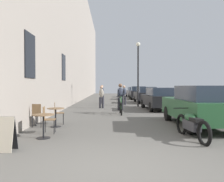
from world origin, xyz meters
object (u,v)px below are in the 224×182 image
(cyclist_on_bicycle, at_px, (121,99))
(pedestrian_near, at_px, (101,96))
(parked_car_fifth, at_px, (133,92))
(parked_motorcycle, at_px, (192,125))
(cafe_table_near, at_px, (43,121))
(sandwich_board_sign, at_px, (4,134))
(pedestrian_far, at_px, (102,93))
(cafe_table_mid, at_px, (56,113))
(cafe_chair_mid_toward_street, at_px, (38,114))
(parked_car_nearest, at_px, (200,105))
(parked_car_third, at_px, (145,95))
(street_lamp, at_px, (138,66))
(cafe_chair_near_toward_street, at_px, (47,118))
(cafe_chair_mid_toward_wall, at_px, (57,112))
(pedestrian_mid, at_px, (124,94))
(parked_car_second, at_px, (159,98))
(parked_car_fourth, at_px, (138,93))

(cyclist_on_bicycle, bearing_deg, pedestrian_near, 109.43)
(parked_car_fifth, relative_size, parked_motorcycle, 1.91)
(cafe_table_near, xyz_separation_m, parked_car_fifth, (5.48, 25.37, 0.22))
(sandwich_board_sign, bearing_deg, parked_motorcycle, 13.20)
(sandwich_board_sign, height_order, pedestrian_far, pedestrian_far)
(cafe_table_mid, relative_size, cafe_chair_mid_toward_street, 0.81)
(parked_car_nearest, xyz_separation_m, parked_car_third, (-0.07, 12.37, -0.04))
(pedestrian_near, xyz_separation_m, parked_motorcycle, (2.97, -9.36, -0.49))
(cafe_table_mid, height_order, street_lamp, street_lamp)
(cafe_chair_near_toward_street, bearing_deg, cyclist_on_bicycle, 62.55)
(cafe_chair_near_toward_street, xyz_separation_m, parked_car_nearest, (5.54, 1.13, 0.30))
(street_lamp, xyz_separation_m, parked_car_third, (1.19, 3.76, -2.33))
(cafe_chair_mid_toward_wall, relative_size, pedestrian_near, 0.56)
(cafe_chair_mid_toward_wall, relative_size, sandwich_board_sign, 1.07)
(cyclist_on_bicycle, bearing_deg, pedestrian_mid, 84.06)
(cafe_chair_mid_toward_street, height_order, pedestrian_far, pedestrian_far)
(cafe_chair_mid_toward_street, xyz_separation_m, parked_car_second, (6.01, 6.23, 0.24))
(cafe_chair_mid_toward_wall, bearing_deg, cyclist_on_bicycle, 50.66)
(parked_car_nearest, bearing_deg, pedestrian_near, 118.48)
(cafe_chair_mid_toward_wall, bearing_deg, parked_car_nearest, -6.93)
(cafe_table_near, bearing_deg, parked_motorcycle, -1.72)
(cafe_chair_mid_toward_wall, bearing_deg, parked_car_second, 45.66)
(cafe_table_mid, distance_m, pedestrian_far, 11.55)
(parked_car_nearest, bearing_deg, parked_car_fourth, 90.20)
(sandwich_board_sign, relative_size, pedestrian_near, 0.53)
(parked_car_fifth, bearing_deg, cyclist_on_bicycle, -98.32)
(cyclist_on_bicycle, xyz_separation_m, pedestrian_near, (-1.18, 3.34, 0.08))
(cafe_table_mid, xyz_separation_m, parked_car_third, (5.47, 12.30, 0.25))
(cafe_chair_mid_toward_street, height_order, pedestrian_mid, pedestrian_mid)
(sandwich_board_sign, relative_size, parked_car_third, 0.20)
(sandwich_board_sign, xyz_separation_m, parked_car_second, (5.85, 9.35, 0.34))
(parked_car_fifth, xyz_separation_m, parked_motorcycle, (-1.05, -25.50, -0.34))
(cafe_table_near, relative_size, pedestrian_mid, 0.44)
(pedestrian_far, bearing_deg, pedestrian_mid, -44.31)
(pedestrian_mid, relative_size, parked_motorcycle, 0.76)
(cafe_chair_near_toward_street, bearing_deg, sandwich_board_sign, -104.20)
(street_lamp, bearing_deg, parked_car_nearest, -81.70)
(pedestrian_mid, height_order, parked_car_second, pedestrian_mid)
(cafe_table_mid, height_order, pedestrian_far, pedestrian_far)
(cafe_table_mid, distance_m, cafe_chair_mid_toward_street, 0.67)
(sandwich_board_sign, distance_m, parked_car_fifth, 27.36)
(parked_car_fourth, bearing_deg, parked_car_second, -90.67)
(cafe_chair_mid_toward_wall, height_order, parked_car_third, parked_car_third)
(cafe_chair_near_toward_street, height_order, sandwich_board_sign, cafe_chair_near_toward_street)
(pedestrian_near, bearing_deg, cafe_table_mid, -101.75)
(parked_car_fifth, bearing_deg, parked_car_third, -90.40)
(cafe_table_near, xyz_separation_m, pedestrian_near, (1.45, 9.23, 0.37))
(cafe_chair_mid_toward_street, relative_size, pedestrian_far, 0.54)
(pedestrian_near, bearing_deg, parked_car_third, 51.53)
(sandwich_board_sign, bearing_deg, cafe_chair_near_toward_street, 75.80)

